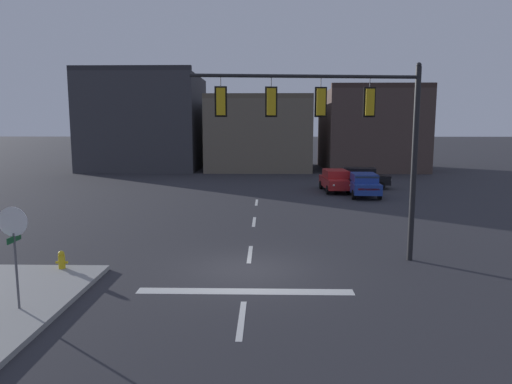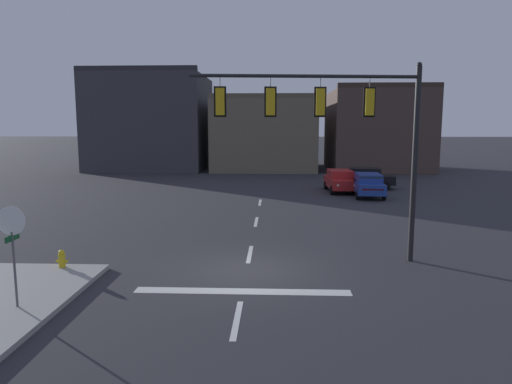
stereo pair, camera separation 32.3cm
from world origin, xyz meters
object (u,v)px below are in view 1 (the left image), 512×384
(signal_mast_near_side, at_px, (340,121))
(car_lot_middle, at_px, (360,177))
(stop_sign, at_px, (14,233))
(car_lot_nearside, at_px, (336,180))
(fire_hydrant, at_px, (62,263))
(car_lot_farside, at_px, (364,184))

(signal_mast_near_side, height_order, car_lot_middle, signal_mast_near_side)
(signal_mast_near_side, relative_size, stop_sign, 2.79)
(stop_sign, height_order, car_lot_middle, stop_sign)
(car_lot_nearside, bearing_deg, car_lot_middle, 40.67)
(car_lot_nearside, bearing_deg, signal_mast_near_side, -98.36)
(stop_sign, distance_m, car_lot_middle, 28.43)
(car_lot_middle, bearing_deg, fire_hydrant, -123.51)
(signal_mast_near_side, relative_size, car_lot_middle, 1.71)
(fire_hydrant, bearing_deg, car_lot_farside, 51.67)
(signal_mast_near_side, height_order, fire_hydrant, signal_mast_near_side)
(car_lot_nearside, relative_size, car_lot_farside, 1.00)
(signal_mast_near_side, xyz_separation_m, fire_hydrant, (-9.33, -1.49, -4.70))
(car_lot_farside, bearing_deg, fire_hydrant, -128.33)
(stop_sign, bearing_deg, car_lot_nearside, 63.16)
(signal_mast_near_side, bearing_deg, fire_hydrant, -170.93)
(stop_sign, height_order, car_lot_farside, stop_sign)
(signal_mast_near_side, distance_m, car_lot_farside, 16.72)
(car_lot_nearside, relative_size, fire_hydrant, 6.04)
(signal_mast_near_side, height_order, car_lot_nearside, signal_mast_near_side)
(car_lot_nearside, relative_size, car_lot_middle, 0.98)
(stop_sign, distance_m, car_lot_nearside, 25.72)
(stop_sign, height_order, car_lot_nearside, stop_sign)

